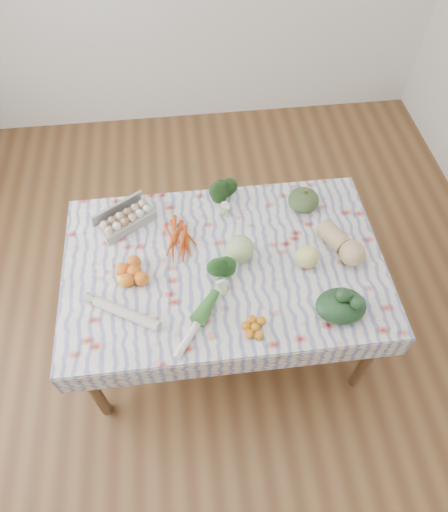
{
  "coord_description": "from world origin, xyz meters",
  "views": [
    {
      "loc": [
        -0.16,
        -1.34,
        2.69
      ],
      "look_at": [
        0.0,
        0.0,
        0.82
      ],
      "focal_mm": 32.0,
      "sensor_mm": 36.0,
      "label": 1
    }
  ],
  "objects_px": {
    "egg_carton": "(127,221)",
    "butternut_squash": "(342,242)",
    "kabocha_squash": "(304,200)",
    "dining_table": "(224,272)",
    "grapefruit": "(307,257)",
    "cabbage": "(240,249)"
  },
  "relations": [
    {
      "from": "butternut_squash",
      "to": "dining_table",
      "type": "bearing_deg",
      "value": 154.37
    },
    {
      "from": "cabbage",
      "to": "grapefruit",
      "type": "xyz_separation_m",
      "value": [
        0.33,
        -0.08,
        -0.01
      ]
    },
    {
      "from": "kabocha_squash",
      "to": "dining_table",
      "type": "bearing_deg",
      "value": -145.69
    },
    {
      "from": "egg_carton",
      "to": "kabocha_squash",
      "type": "distance_m",
      "value": 0.98
    },
    {
      "from": "dining_table",
      "to": "butternut_squash",
      "type": "bearing_deg",
      "value": 0.76
    },
    {
      "from": "egg_carton",
      "to": "butternut_squash",
      "type": "height_order",
      "value": "butternut_squash"
    },
    {
      "from": "cabbage",
      "to": "grapefruit",
      "type": "height_order",
      "value": "cabbage"
    },
    {
      "from": "cabbage",
      "to": "butternut_squash",
      "type": "distance_m",
      "value": 0.53
    },
    {
      "from": "egg_carton",
      "to": "kabocha_squash",
      "type": "xyz_separation_m",
      "value": [
        0.98,
        0.02,
        0.02
      ]
    },
    {
      "from": "cabbage",
      "to": "butternut_squash",
      "type": "height_order",
      "value": "cabbage"
    },
    {
      "from": "dining_table",
      "to": "grapefruit",
      "type": "distance_m",
      "value": 0.44
    },
    {
      "from": "dining_table",
      "to": "butternut_squash",
      "type": "relative_size",
      "value": 5.57
    },
    {
      "from": "butternut_squash",
      "to": "grapefruit",
      "type": "relative_size",
      "value": 2.41
    },
    {
      "from": "kabocha_squash",
      "to": "cabbage",
      "type": "height_order",
      "value": "cabbage"
    },
    {
      "from": "egg_carton",
      "to": "grapefruit",
      "type": "bearing_deg",
      "value": -53.93
    },
    {
      "from": "kabocha_squash",
      "to": "butternut_squash",
      "type": "xyz_separation_m",
      "value": [
        0.13,
        -0.32,
        0.01
      ]
    },
    {
      "from": "grapefruit",
      "to": "kabocha_squash",
      "type": "bearing_deg",
      "value": 79.93
    },
    {
      "from": "dining_table",
      "to": "kabocha_squash",
      "type": "distance_m",
      "value": 0.61
    },
    {
      "from": "butternut_squash",
      "to": "kabocha_squash",
      "type": "bearing_deg",
      "value": 85.6
    },
    {
      "from": "kabocha_squash",
      "to": "cabbage",
      "type": "bearing_deg",
      "value": -142.66
    },
    {
      "from": "egg_carton",
      "to": "kabocha_squash",
      "type": "bearing_deg",
      "value": -30.82
    },
    {
      "from": "kabocha_squash",
      "to": "butternut_squash",
      "type": "distance_m",
      "value": 0.35
    }
  ]
}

